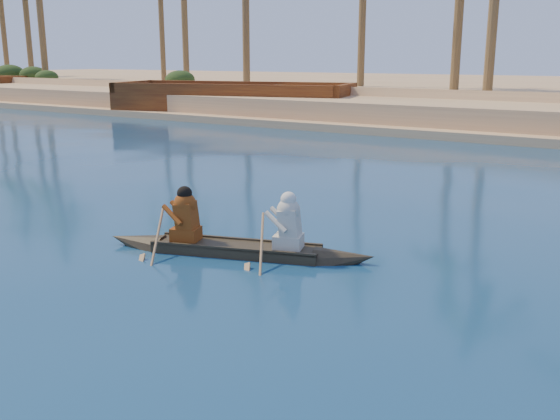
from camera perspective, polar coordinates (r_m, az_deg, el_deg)
The scene contains 4 objects.
sandy_embankment at distance 52.20m, azimuth 17.48°, elevation 10.07°, with size 150.00×51.00×1.50m.
shrub_cluster at distance 37.64m, azimuth 10.89°, elevation 10.26°, with size 100.00×6.00×2.40m, color #213914, non-canonical shape.
canoe at distance 10.97m, azimuth -4.03°, elevation -2.73°, with size 4.83×2.17×1.34m.
barge_mid at distance 36.90m, azimuth -4.28°, elevation 9.77°, with size 14.34×7.91×2.27m.
Camera 1 is at (14.40, -3.21, 3.38)m, focal length 40.00 mm.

